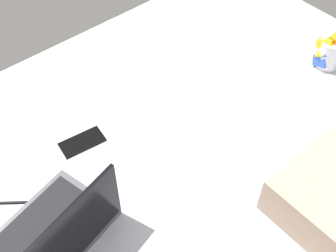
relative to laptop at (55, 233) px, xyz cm
name	(u,v)px	position (x,y,z in cm)	size (l,w,h in cm)	color
bed_mattress	(191,156)	(-51.19, -2.35, -13.41)	(180.00, 140.00, 18.00)	#B7BCC6
laptop	(55,233)	(0.00, 0.00, 0.00)	(37.54, 30.21, 23.00)	#4C4C51
snack_cup	(330,52)	(-113.64, 3.40, 1.67)	(9.65, 10.33, 14.10)	silver
cell_phone	(82,142)	(-23.48, -24.25, -4.01)	(6.80, 14.00, 0.80)	black
charger_cable	(9,203)	(4.64, -19.08, -4.11)	(17.00, 0.60, 0.60)	black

